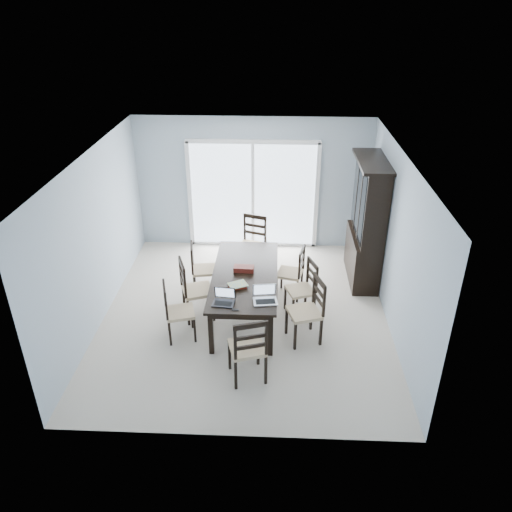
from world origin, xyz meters
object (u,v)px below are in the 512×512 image
at_px(laptop_dark, 223,301).
at_px(chair_right_far, 295,267).
at_px(chair_right_mid, 306,282).
at_px(chair_end_far, 253,237).
at_px(game_box, 244,269).
at_px(hot_tub, 240,200).
at_px(dining_table, 245,278).
at_px(chair_right_near, 311,303).
at_px(china_hutch, 367,224).
at_px(chair_left_near, 173,306).
at_px(chair_left_mid, 191,284).
at_px(chair_end_near, 249,343).
at_px(chair_left_far, 199,264).
at_px(laptop_silver, 265,299).
at_px(cell_phone, 235,310).

bearing_deg(laptop_dark, chair_right_far, 60.02).
distance_m(chair_right_mid, chair_end_far, 1.69).
height_order(game_box, hot_tub, hot_tub).
height_order(dining_table, chair_end_far, chair_end_far).
distance_m(chair_right_near, chair_right_mid, 0.69).
xyz_separation_m(china_hutch, chair_left_near, (-3.03, -1.91, -0.51)).
bearing_deg(china_hutch, chair_left_mid, -154.38).
height_order(china_hutch, chair_left_near, china_hutch).
xyz_separation_m(china_hutch, chair_left_mid, (-2.86, -1.37, -0.45)).
distance_m(chair_end_near, game_box, 1.66).
bearing_deg(chair_left_mid, hot_tub, 152.95).
relative_size(chair_left_far, chair_end_near, 0.88).
distance_m(chair_left_far, chair_end_far, 1.24).
bearing_deg(laptop_silver, china_hutch, 42.60).
bearing_deg(chair_left_far, laptop_dark, 12.53).
xyz_separation_m(chair_end_near, laptop_silver, (0.19, 0.78, 0.18)).
bearing_deg(laptop_silver, chair_left_mid, 142.89).
height_order(laptop_dark, laptop_silver, laptop_silver).
xyz_separation_m(laptop_dark, game_box, (0.23, 0.94, -0.01)).
height_order(chair_left_mid, chair_right_near, chair_left_mid).
height_order(china_hutch, chair_right_near, china_hutch).
height_order(chair_left_near, chair_left_mid, chair_left_mid).
bearing_deg(laptop_silver, chair_right_near, 8.74).
bearing_deg(chair_left_near, cell_phone, 54.40).
distance_m(china_hutch, chair_left_mid, 3.20).
relative_size(chair_right_near, laptop_dark, 3.63).
bearing_deg(chair_left_far, chair_right_mid, 64.33).
height_order(chair_left_mid, laptop_dark, chair_left_mid).
height_order(chair_left_far, chair_right_far, chair_right_far).
height_order(chair_left_far, chair_end_near, chair_end_near).
relative_size(chair_left_mid, laptop_silver, 3.24).
height_order(dining_table, chair_left_near, chair_left_near).
bearing_deg(chair_left_far, chair_end_near, 15.28).
bearing_deg(chair_right_far, china_hutch, -47.42).
bearing_deg(chair_left_near, chair_end_near, 36.40).
distance_m(chair_left_far, hot_tub, 3.06).
bearing_deg(china_hutch, chair_end_near, -123.70).
bearing_deg(china_hutch, chair_left_near, -147.83).
bearing_deg(chair_end_far, chair_left_near, 82.76).
height_order(laptop_silver, game_box, laptop_silver).
bearing_deg(game_box, laptop_dark, -103.56).
bearing_deg(hot_tub, chair_left_mid, -97.46).
height_order(chair_right_near, laptop_silver, chair_right_near).
bearing_deg(chair_left_mid, laptop_dark, 18.99).
bearing_deg(game_box, cell_phone, -92.38).
bearing_deg(chair_right_mid, laptop_silver, 125.06).
xyz_separation_m(dining_table, game_box, (-0.02, 0.08, 0.12)).
height_order(laptop_silver, cell_phone, laptop_silver).
relative_size(chair_left_mid, cell_phone, 12.09).
distance_m(dining_table, chair_end_far, 1.52).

